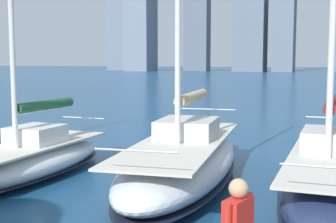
% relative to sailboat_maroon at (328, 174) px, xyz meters
% --- Properties ---
extents(sailboat_maroon, '(2.45, 8.49, 10.65)m').
position_rel_sailboat_maroon_xyz_m(sailboat_maroon, '(0.00, 0.00, 0.00)').
color(sailboat_maroon, navy).
rests_on(sailboat_maroon, ground).
extents(sailboat_tan, '(3.53, 9.63, 10.24)m').
position_rel_sailboat_maroon_xyz_m(sailboat_tan, '(4.04, -0.54, -0.00)').
color(sailboat_tan, silver).
rests_on(sailboat_tan, ground).
extents(sailboat_forest, '(2.57, 7.39, 9.78)m').
position_rel_sailboat_maroon_xyz_m(sailboat_forest, '(8.83, 0.34, -0.11)').
color(sailboat_forest, silver).
rests_on(sailboat_forest, ground).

